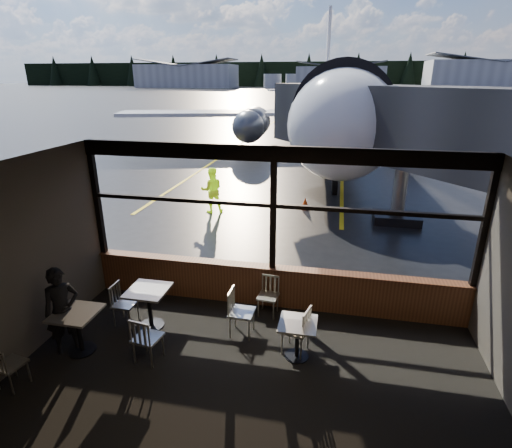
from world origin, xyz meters
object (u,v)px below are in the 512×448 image
(chair_near_n, at_px, (268,297))
(airliner, at_px, (333,62))
(cafe_table_mid, at_px, (150,308))
(passenger, at_px, (63,310))
(chair_near_w, at_px, (242,313))
(ground_crew, at_px, (212,190))
(cone_nose, at_px, (305,204))
(chair_mid_w, at_px, (125,304))
(cafe_table_near, at_px, (297,340))
(jet_bridge, at_px, (417,155))
(chair_left_s, at_px, (10,365))
(chair_near_e, at_px, (296,330))
(chair_mid_s, at_px, (148,338))
(cafe_table_left, at_px, (79,332))

(chair_near_n, bearing_deg, airliner, -85.45)
(cafe_table_mid, height_order, passenger, passenger)
(airliner, xyz_separation_m, chair_near_w, (-0.83, -22.89, -5.20))
(ground_crew, height_order, cone_nose, ground_crew)
(chair_mid_w, relative_size, ground_crew, 0.53)
(chair_near_n, bearing_deg, cafe_table_near, 126.61)
(jet_bridge, relative_size, chair_left_s, 13.56)
(chair_near_e, bearing_deg, cafe_table_near, -146.14)
(cafe_table_mid, distance_m, passenger, 1.57)
(cone_nose, bearing_deg, ground_crew, -163.59)
(passenger, bearing_deg, chair_near_n, -17.47)
(chair_mid_s, relative_size, cone_nose, 2.03)
(chair_left_s, distance_m, passenger, 1.13)
(cafe_table_near, relative_size, chair_left_s, 0.87)
(cafe_table_mid, bearing_deg, chair_near_e, -3.99)
(airliner, relative_size, passenger, 22.64)
(ground_crew, bearing_deg, passenger, 66.35)
(jet_bridge, relative_size, cafe_table_left, 13.61)
(cafe_table_mid, bearing_deg, jet_bridge, 49.26)
(cafe_table_near, distance_m, chair_mid_w, 3.53)
(chair_mid_w, bearing_deg, passenger, -32.36)
(jet_bridge, height_order, cone_nose, jet_bridge)
(jet_bridge, xyz_separation_m, chair_near_n, (-3.62, -5.90, -2.03))
(cafe_table_near, xyz_separation_m, chair_mid_s, (-2.55, -0.60, 0.10))
(airliner, height_order, chair_near_n, airliner)
(chair_near_n, height_order, passenger, passenger)
(jet_bridge, relative_size, cone_nose, 24.99)
(cafe_table_near, height_order, cafe_table_left, cafe_table_left)
(jet_bridge, bearing_deg, cafe_table_left, -130.99)
(cafe_table_near, height_order, chair_near_w, chair_near_w)
(chair_mid_s, bearing_deg, cafe_table_near, 22.23)
(chair_near_e, distance_m, ground_crew, 8.43)
(chair_near_w, bearing_deg, chair_left_s, -56.04)
(cafe_table_left, distance_m, chair_mid_w, 1.05)
(chair_mid_s, bearing_deg, chair_near_e, 25.62)
(chair_left_s, relative_size, ground_crew, 0.50)
(chair_near_e, height_order, chair_near_n, chair_near_e)
(airliner, xyz_separation_m, chair_near_e, (0.24, -23.21, -5.21))
(jet_bridge, height_order, cafe_table_near, jet_bridge)
(cafe_table_left, xyz_separation_m, ground_crew, (-0.08, 8.23, 0.42))
(jet_bridge, relative_size, ground_crew, 6.76)
(chair_near_e, distance_m, chair_mid_w, 3.47)
(chair_near_e, relative_size, passenger, 0.57)
(cafe_table_left, height_order, passenger, passenger)
(chair_near_w, xyz_separation_m, chair_near_n, (0.37, 0.78, -0.06))
(chair_near_w, distance_m, ground_crew, 7.69)
(chair_near_e, xyz_separation_m, chair_near_w, (-1.07, 0.31, 0.02))
(cafe_table_near, height_order, cafe_table_mid, cafe_table_mid)
(chair_near_n, distance_m, chair_left_s, 4.67)
(cafe_table_near, bearing_deg, chair_near_w, 157.56)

